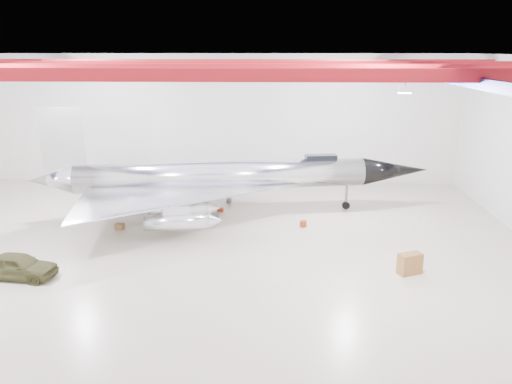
{
  "coord_description": "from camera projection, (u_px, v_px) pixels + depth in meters",
  "views": [
    {
      "loc": [
        4.65,
        -27.59,
        11.29
      ],
      "look_at": [
        3.39,
        2.0,
        2.82
      ],
      "focal_mm": 35.0,
      "sensor_mm": 36.0,
      "label": 1
    }
  ],
  "objects": [
    {
      "name": "floor",
      "position": [
        198.0,
        246.0,
        29.8
      ],
      "size": [
        40.0,
        40.0,
        0.0
      ],
      "primitive_type": "plane",
      "color": "#C2B39A",
      "rests_on": "ground"
    },
    {
      "name": "wall_back",
      "position": [
        223.0,
        120.0,
        42.69
      ],
      "size": [
        40.0,
        0.0,
        40.0
      ],
      "primitive_type": "plane",
      "rotation": [
        1.57,
        0.0,
        0.0
      ],
      "color": "silver",
      "rests_on": "floor"
    },
    {
      "name": "ceiling",
      "position": [
        191.0,
        55.0,
        26.77
      ],
      "size": [
        40.0,
        40.0,
        0.0
      ],
      "primitive_type": "plane",
      "rotation": [
        3.14,
        0.0,
        0.0
      ],
      "color": "#0A0F38",
      "rests_on": "wall_back"
    },
    {
      "name": "ceiling_structure",
      "position": [
        192.0,
        68.0,
        26.96
      ],
      "size": [
        39.5,
        29.5,
        1.08
      ],
      "color": "maroon",
      "rests_on": "ceiling"
    },
    {
      "name": "jet_aircraft",
      "position": [
        222.0,
        179.0,
        34.99
      ],
      "size": [
        28.08,
        18.4,
        7.68
      ],
      "rotation": [
        0.0,
        0.0,
        0.16
      ],
      "color": "silver",
      "rests_on": "floor"
    },
    {
      "name": "jeep",
      "position": [
        18.0,
        266.0,
        25.44
      ],
      "size": [
        4.06,
        1.96,
        1.34
      ],
      "primitive_type": "imported",
      "rotation": [
        0.0,
        0.0,
        1.47
      ],
      "color": "#3C3B1E",
      "rests_on": "floor"
    },
    {
      "name": "desk",
      "position": [
        410.0,
        264.0,
        25.96
      ],
      "size": [
        1.37,
        1.06,
        1.12
      ],
      "primitive_type": "cube",
      "rotation": [
        0.0,
        0.0,
        0.42
      ],
      "color": "brown",
      "rests_on": "floor"
    },
    {
      "name": "crate_ply",
      "position": [
        120.0,
        226.0,
        32.53
      ],
      "size": [
        0.6,
        0.51,
        0.38
      ],
      "primitive_type": "cube",
      "rotation": [
        0.0,
        0.0,
        -0.14
      ],
      "color": "olive",
      "rests_on": "floor"
    },
    {
      "name": "toolbox_red",
      "position": [
        220.0,
        210.0,
        36.04
      ],
      "size": [
        0.44,
        0.36,
        0.29
      ],
      "primitive_type": "cube",
      "rotation": [
        0.0,
        0.0,
        -0.09
      ],
      "color": "#99280F",
      "rests_on": "floor"
    },
    {
      "name": "engine_drum",
      "position": [
        215.0,
        217.0,
        34.12
      ],
      "size": [
        0.69,
        0.69,
        0.49
      ],
      "primitive_type": "cylinder",
      "rotation": [
        0.0,
        0.0,
        0.34
      ],
      "color": "#59595B",
      "rests_on": "floor"
    },
    {
      "name": "crate_small",
      "position": [
        88.0,
        206.0,
        37.01
      ],
      "size": [
        0.39,
        0.34,
        0.23
      ],
      "primitive_type": "cube",
      "rotation": [
        0.0,
        0.0,
        0.27
      ],
      "color": "#59595B",
      "rests_on": "floor"
    },
    {
      "name": "tool_chest",
      "position": [
        303.0,
        224.0,
        32.99
      ],
      "size": [
        0.57,
        0.57,
        0.4
      ],
      "primitive_type": "cylinder",
      "rotation": [
        0.0,
        0.0,
        0.36
      ],
      "color": "#99280F",
      "rests_on": "floor"
    },
    {
      "name": "oil_barrel",
      "position": [
        166.0,
        213.0,
        35.33
      ],
      "size": [
        0.61,
        0.54,
        0.36
      ],
      "primitive_type": "cube",
      "rotation": [
        0.0,
        0.0,
        0.31
      ],
      "color": "olive",
      "rests_on": "floor"
    },
    {
      "name": "spares_box",
      "position": [
        229.0,
        200.0,
        38.21
      ],
      "size": [
        0.52,
        0.52,
        0.36
      ],
      "primitive_type": "cylinder",
      "rotation": [
        0.0,
        0.0,
        -0.4
      ],
      "color": "#59595B",
      "rests_on": "floor"
    }
  ]
}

